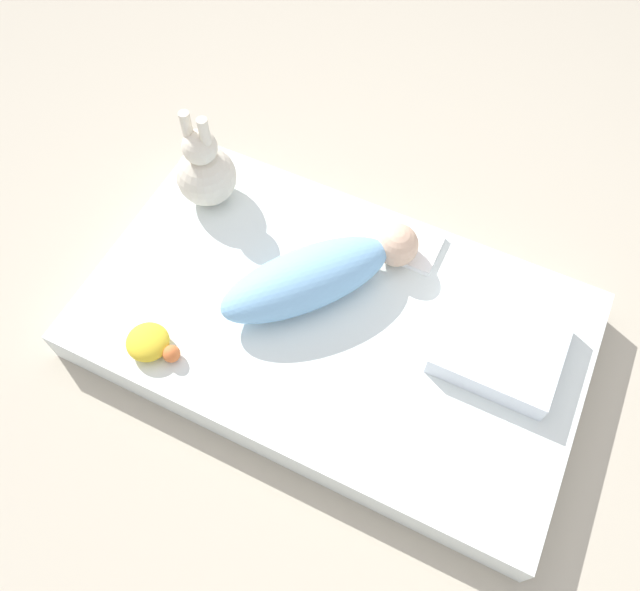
{
  "coord_description": "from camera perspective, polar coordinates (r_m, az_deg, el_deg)",
  "views": [
    {
      "loc": [
        0.34,
        -0.79,
        1.72
      ],
      "look_at": [
        -0.05,
        0.02,
        0.18
      ],
      "focal_mm": 35.0,
      "sensor_mm": 36.0,
      "label": 1
    }
  ],
  "objects": [
    {
      "name": "ground_plane",
      "position": [
        1.92,
        1.19,
        -3.59
      ],
      "size": [
        12.0,
        12.0,
        0.0
      ],
      "primitive_type": "plane",
      "color": "#B2A893"
    },
    {
      "name": "bed_mattress",
      "position": [
        1.86,
        1.22,
        -2.73
      ],
      "size": [
        1.44,
        0.85,
        0.13
      ],
      "color": "white",
      "rests_on": "ground_plane"
    },
    {
      "name": "burp_cloth",
      "position": [
        1.95,
        7.72,
        4.79
      ],
      "size": [
        0.22,
        0.16,
        0.02
      ],
      "color": "white",
      "rests_on": "bed_mattress"
    },
    {
      "name": "swaddled_baby",
      "position": [
        1.79,
        -0.18,
        1.91
      ],
      "size": [
        0.49,
        0.55,
        0.16
      ],
      "rotation": [
        0.0,
        0.0,
        0.88
      ],
      "color": "#7FB7E5",
      "rests_on": "bed_mattress"
    },
    {
      "name": "pillow",
      "position": [
        1.8,
        16.21,
        -4.31
      ],
      "size": [
        0.33,
        0.31,
        0.07
      ],
      "color": "white",
      "rests_on": "bed_mattress"
    },
    {
      "name": "bunny_plush",
      "position": [
        2.0,
        -10.44,
        11.13
      ],
      "size": [
        0.19,
        0.19,
        0.34
      ],
      "color": "beige",
      "rests_on": "bed_mattress"
    },
    {
      "name": "turtle_plush",
      "position": [
        1.8,
        -15.23,
        -4.24
      ],
      "size": [
        0.16,
        0.12,
        0.06
      ],
      "color": "yellow",
      "rests_on": "bed_mattress"
    }
  ]
}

